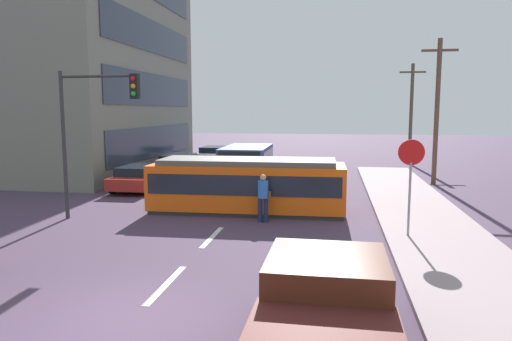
{
  "coord_description": "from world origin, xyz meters",
  "views": [
    {
      "loc": [
        3.62,
        -7.59,
        3.86
      ],
      "look_at": [
        0.9,
        8.79,
        1.73
      ],
      "focal_mm": 32.93,
      "sensor_mm": 36.0,
      "label": 1
    }
  ],
  "objects_px": {
    "parked_sedan_furthest": "(215,154)",
    "utility_pole_mid": "(437,109)",
    "streetcar_tram": "(248,184)",
    "traffic_light_mast": "(92,116)",
    "city_bus": "(247,160)",
    "stop_sign": "(411,167)",
    "pedestrian_crossing": "(263,195)",
    "pickup_truck_parked": "(326,315)",
    "parked_sedan_far": "(179,163)",
    "parked_sedan_mid": "(141,177)",
    "utility_pole_far": "(411,112)"
  },
  "relations": [
    {
      "from": "parked_sedan_furthest",
      "to": "utility_pole_mid",
      "type": "distance_m",
      "value": 16.61
    },
    {
      "from": "streetcar_tram",
      "to": "traffic_light_mast",
      "type": "bearing_deg",
      "value": -155.52
    },
    {
      "from": "streetcar_tram",
      "to": "parked_sedan_furthest",
      "type": "relative_size",
      "value": 1.67
    },
    {
      "from": "streetcar_tram",
      "to": "city_bus",
      "type": "bearing_deg",
      "value": 100.82
    },
    {
      "from": "city_bus",
      "to": "stop_sign",
      "type": "relative_size",
      "value": 1.78
    },
    {
      "from": "city_bus",
      "to": "parked_sedan_furthest",
      "type": "relative_size",
      "value": 1.16
    },
    {
      "from": "streetcar_tram",
      "to": "traffic_light_mast",
      "type": "height_order",
      "value": "traffic_light_mast"
    },
    {
      "from": "pedestrian_crossing",
      "to": "pickup_truck_parked",
      "type": "relative_size",
      "value": 0.33
    },
    {
      "from": "parked_sedan_far",
      "to": "traffic_light_mast",
      "type": "distance_m",
      "value": 12.78
    },
    {
      "from": "parked_sedan_far",
      "to": "utility_pole_mid",
      "type": "xyz_separation_m",
      "value": [
        14.61,
        -1.93,
        3.3
      ]
    },
    {
      "from": "city_bus",
      "to": "parked_sedan_far",
      "type": "xyz_separation_m",
      "value": [
        -4.41,
        0.95,
        -0.4
      ]
    },
    {
      "from": "stop_sign",
      "to": "utility_pole_mid",
      "type": "height_order",
      "value": "utility_pole_mid"
    },
    {
      "from": "parked_sedan_furthest",
      "to": "city_bus",
      "type": "bearing_deg",
      "value": -62.9
    },
    {
      "from": "streetcar_tram",
      "to": "city_bus",
      "type": "xyz_separation_m",
      "value": [
        -1.74,
        9.11,
        -0.02
      ]
    },
    {
      "from": "parked_sedan_mid",
      "to": "parked_sedan_far",
      "type": "height_order",
      "value": "same"
    },
    {
      "from": "pedestrian_crossing",
      "to": "parked_sedan_furthest",
      "type": "distance_m",
      "value": 19.25
    },
    {
      "from": "city_bus",
      "to": "traffic_light_mast",
      "type": "xyz_separation_m",
      "value": [
        -3.31,
        -11.41,
        2.63
      ]
    },
    {
      "from": "parked_sedan_mid",
      "to": "traffic_light_mast",
      "type": "distance_m",
      "value": 7.03
    },
    {
      "from": "parked_sedan_mid",
      "to": "traffic_light_mast",
      "type": "relative_size",
      "value": 0.81
    },
    {
      "from": "parked_sedan_far",
      "to": "traffic_light_mast",
      "type": "bearing_deg",
      "value": -84.92
    },
    {
      "from": "utility_pole_far",
      "to": "stop_sign",
      "type": "bearing_deg",
      "value": -98.61
    },
    {
      "from": "pickup_truck_parked",
      "to": "city_bus",
      "type": "bearing_deg",
      "value": 103.92
    },
    {
      "from": "city_bus",
      "to": "parked_sedan_far",
      "type": "relative_size",
      "value": 1.13
    },
    {
      "from": "pickup_truck_parked",
      "to": "parked_sedan_far",
      "type": "bearing_deg",
      "value": 114.19
    },
    {
      "from": "pickup_truck_parked",
      "to": "utility_pole_far",
      "type": "height_order",
      "value": "utility_pole_far"
    },
    {
      "from": "pedestrian_crossing",
      "to": "parked_sedan_far",
      "type": "xyz_separation_m",
      "value": [
        -7.0,
        11.74,
        -0.32
      ]
    },
    {
      "from": "pickup_truck_parked",
      "to": "traffic_light_mast",
      "type": "height_order",
      "value": "traffic_light_mast"
    },
    {
      "from": "pedestrian_crossing",
      "to": "stop_sign",
      "type": "xyz_separation_m",
      "value": [
        4.63,
        -1.55,
        1.25
      ]
    },
    {
      "from": "parked_sedan_far",
      "to": "stop_sign",
      "type": "distance_m",
      "value": 17.73
    },
    {
      "from": "streetcar_tram",
      "to": "utility_pole_far",
      "type": "distance_m",
      "value": 19.92
    },
    {
      "from": "pedestrian_crossing",
      "to": "utility_pole_far",
      "type": "distance_m",
      "value": 21.11
    },
    {
      "from": "traffic_light_mast",
      "to": "utility_pole_far",
      "type": "relative_size",
      "value": 0.73
    },
    {
      "from": "parked_sedan_far",
      "to": "parked_sedan_furthest",
      "type": "height_order",
      "value": "same"
    },
    {
      "from": "parked_sedan_furthest",
      "to": "traffic_light_mast",
      "type": "height_order",
      "value": "traffic_light_mast"
    },
    {
      "from": "streetcar_tram",
      "to": "utility_pole_far",
      "type": "height_order",
      "value": "utility_pole_far"
    },
    {
      "from": "stop_sign",
      "to": "parked_sedan_mid",
      "type": "bearing_deg",
      "value": 148.04
    },
    {
      "from": "streetcar_tram",
      "to": "parked_sedan_mid",
      "type": "bearing_deg",
      "value": 146.7
    },
    {
      "from": "parked_sedan_furthest",
      "to": "utility_pole_far",
      "type": "height_order",
      "value": "utility_pole_far"
    },
    {
      "from": "pickup_truck_parked",
      "to": "pedestrian_crossing",
      "type": "bearing_deg",
      "value": 104.39
    },
    {
      "from": "utility_pole_mid",
      "to": "traffic_light_mast",
      "type": "bearing_deg",
      "value": -142.32
    },
    {
      "from": "stop_sign",
      "to": "utility_pole_mid",
      "type": "distance_m",
      "value": 11.87
    },
    {
      "from": "pedestrian_crossing",
      "to": "utility_pole_far",
      "type": "height_order",
      "value": "utility_pole_far"
    },
    {
      "from": "utility_pole_mid",
      "to": "utility_pole_far",
      "type": "height_order",
      "value": "utility_pole_mid"
    },
    {
      "from": "traffic_light_mast",
      "to": "pedestrian_crossing",
      "type": "bearing_deg",
      "value": 6.0
    },
    {
      "from": "utility_pole_mid",
      "to": "utility_pole_far",
      "type": "xyz_separation_m",
      "value": [
        0.2,
        9.6,
        -0.17
      ]
    },
    {
      "from": "pedestrian_crossing",
      "to": "utility_pole_far",
      "type": "xyz_separation_m",
      "value": [
        7.8,
        19.42,
        2.81
      ]
    },
    {
      "from": "streetcar_tram",
      "to": "utility_pole_far",
      "type": "bearing_deg",
      "value": 63.98
    },
    {
      "from": "stop_sign",
      "to": "traffic_light_mast",
      "type": "distance_m",
      "value": 10.68
    },
    {
      "from": "traffic_light_mast",
      "to": "utility_pole_far",
      "type": "height_order",
      "value": "utility_pole_far"
    },
    {
      "from": "traffic_light_mast",
      "to": "parked_sedan_far",
      "type": "bearing_deg",
      "value": 95.08
    }
  ]
}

